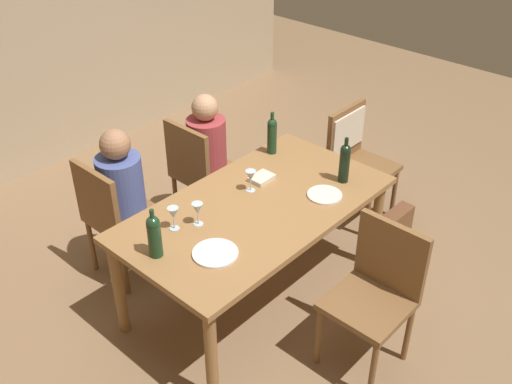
% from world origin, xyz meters
% --- Properties ---
extents(ground_plane, '(10.00, 10.00, 0.00)m').
position_xyz_m(ground_plane, '(0.00, 0.00, 0.00)').
color(ground_plane, '#846647').
extents(rear_room_partition, '(6.40, 0.12, 2.70)m').
position_xyz_m(rear_room_partition, '(0.00, 2.68, 1.35)').
color(rear_room_partition, tan).
rests_on(rear_room_partition, ground_plane).
extents(dining_table, '(1.76, 0.96, 0.75)m').
position_xyz_m(dining_table, '(0.00, 0.00, 0.67)').
color(dining_table, olive).
rests_on(dining_table, ground_plane).
extents(chair_far_left, '(0.44, 0.44, 0.92)m').
position_xyz_m(chair_far_left, '(-0.48, 0.86, 0.53)').
color(chair_far_left, brown).
rests_on(chair_far_left, ground_plane).
extents(chair_far_right, '(0.44, 0.44, 0.92)m').
position_xyz_m(chair_far_right, '(0.31, 0.86, 0.53)').
color(chair_far_right, brown).
rests_on(chair_far_right, ground_plane).
extents(chair_near, '(0.44, 0.44, 0.92)m').
position_xyz_m(chair_near, '(0.09, -0.86, 0.53)').
color(chair_near, brown).
rests_on(chair_near, ground_plane).
extents(chair_right_end, '(0.44, 0.46, 0.92)m').
position_xyz_m(chair_right_end, '(1.26, 0.12, 0.59)').
color(chair_right_end, brown).
rests_on(chair_right_end, ground_plane).
extents(person_woman_host, '(0.35, 0.30, 1.13)m').
position_xyz_m(person_woman_host, '(-0.37, 0.86, 0.65)').
color(person_woman_host, '#33333D').
rests_on(person_woman_host, ground_plane).
extents(person_man_bearded, '(0.34, 0.29, 1.11)m').
position_xyz_m(person_man_bearded, '(0.42, 0.86, 0.64)').
color(person_man_bearded, '#33333D').
rests_on(person_man_bearded, ground_plane).
extents(wine_bottle_tall_green, '(0.07, 0.07, 0.32)m').
position_xyz_m(wine_bottle_tall_green, '(0.57, 0.37, 0.89)').
color(wine_bottle_tall_green, '#19381E').
rests_on(wine_bottle_tall_green, dining_table).
extents(wine_bottle_dark_red, '(0.07, 0.07, 0.32)m').
position_xyz_m(wine_bottle_dark_red, '(0.60, -0.23, 0.90)').
color(wine_bottle_dark_red, black).
rests_on(wine_bottle_dark_red, dining_table).
extents(wine_bottle_short_olive, '(0.08, 0.08, 0.31)m').
position_xyz_m(wine_bottle_short_olive, '(-0.73, 0.08, 0.89)').
color(wine_bottle_short_olive, '#19381E').
rests_on(wine_bottle_short_olive, dining_table).
extents(wine_glass_near_left, '(0.07, 0.07, 0.15)m').
position_xyz_m(wine_glass_near_left, '(-0.50, 0.19, 0.86)').
color(wine_glass_near_left, silver).
rests_on(wine_glass_near_left, dining_table).
extents(wine_glass_centre, '(0.07, 0.07, 0.15)m').
position_xyz_m(wine_glass_centre, '(-0.38, 0.12, 0.86)').
color(wine_glass_centre, silver).
rests_on(wine_glass_centre, dining_table).
extents(wine_glass_near_right, '(0.07, 0.07, 0.15)m').
position_xyz_m(wine_glass_near_right, '(0.10, 0.14, 0.86)').
color(wine_glass_near_right, silver).
rests_on(wine_glass_near_right, dining_table).
extents(dinner_plate_host, '(0.22, 0.22, 0.01)m').
position_xyz_m(dinner_plate_host, '(0.37, -0.25, 0.76)').
color(dinner_plate_host, silver).
rests_on(dinner_plate_host, dining_table).
extents(dinner_plate_guest_left, '(0.26, 0.26, 0.01)m').
position_xyz_m(dinner_plate_guest_left, '(-0.51, -0.15, 0.76)').
color(dinner_plate_guest_left, white).
rests_on(dinner_plate_guest_left, dining_table).
extents(folded_napkin, '(0.16, 0.12, 0.03)m').
position_xyz_m(folded_napkin, '(0.25, 0.17, 0.76)').
color(folded_napkin, beige).
rests_on(folded_napkin, dining_table).
extents(handbag, '(0.28, 0.13, 0.22)m').
position_xyz_m(handbag, '(1.26, -0.35, 0.11)').
color(handbag, brown).
rests_on(handbag, ground_plane).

